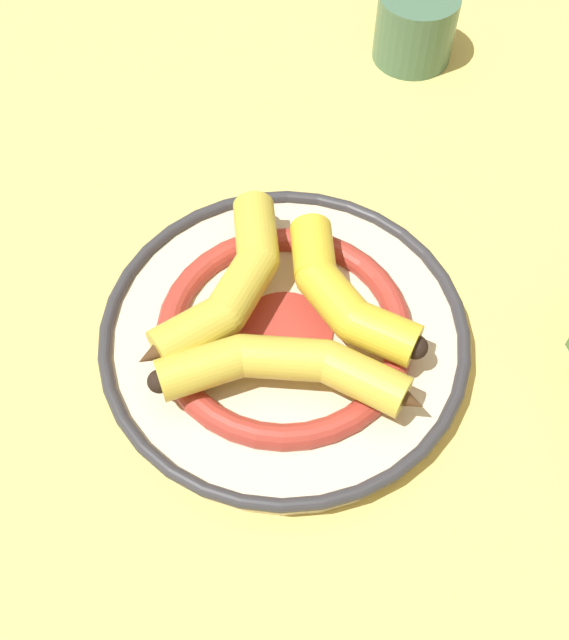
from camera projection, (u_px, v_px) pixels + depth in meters
name	position (u px, v px, depth m)	size (l,w,h in m)	color
ground_plane	(299.00, 318.00, 0.65)	(2.80, 2.80, 0.00)	#E5CC6B
decorative_bowl	(284.00, 335.00, 0.62)	(0.31, 0.31, 0.03)	beige
banana_a	(230.00, 286.00, 0.61)	(0.14, 0.16, 0.04)	gold
banana_b	(340.00, 291.00, 0.60)	(0.17, 0.08, 0.04)	yellow
banana_c	(288.00, 368.00, 0.57)	(0.12, 0.19, 0.03)	gold
coffee_mug	(414.00, 24.00, 0.81)	(0.13, 0.09, 0.08)	#477056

